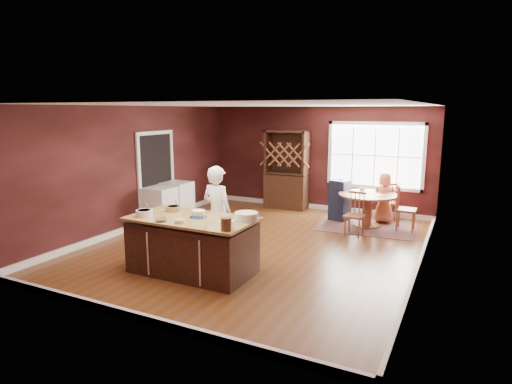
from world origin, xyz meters
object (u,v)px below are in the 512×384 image
hutch (287,170)px  dining_table (367,203)px  seated_woman (384,198)px  high_chair (340,199)px  layer_cake (198,214)px  kitchen_island (192,246)px  baker (217,214)px  dryer (177,201)px  chair_north (387,201)px  toddler (340,186)px  washer (160,207)px  chair_south (354,214)px  chair_east (406,208)px

hutch → dining_table: bearing=-20.9°
seated_woman → high_chair: size_ratio=1.18×
layer_cake → kitchen_island: bearing=-155.3°
baker → hutch: 4.33m
high_chair → dryer: bearing=-140.1°
kitchen_island → chair_north: 5.38m
chair_north → toddler: size_ratio=3.60×
chair_north → hutch: hutch is taller
chair_north → toddler: bearing=-1.2°
dining_table → kitchen_island: bearing=-115.2°
dining_table → baker: (-1.87, -3.40, 0.30)m
baker → washer: 2.76m
chair_south → dryer: bearing=-169.9°
chair_south → high_chair: (-0.63, 1.15, 0.04)m
baker → seated_woman: (2.16, 3.89, -0.24)m
chair_east → toddler: bearing=78.2°
kitchen_island → baker: size_ratio=1.22×
kitchen_island → dryer: kitchen_island is taller
washer → kitchen_island: bearing=-41.6°
chair_south → washer: bearing=-161.4°
dining_table → chair_north: bearing=68.6°
dining_table → toddler: size_ratio=5.01×
baker → high_chair: (1.16, 3.69, -0.33)m
seated_woman → toddler: seated_woman is taller
chair_south → hutch: size_ratio=0.45×
kitchen_island → high_chair: size_ratio=2.01×
hutch → high_chair: bearing=-20.5°
layer_cake → seated_woman: size_ratio=0.24×
toddler → hutch: bearing=161.1°
layer_cake → chair_east: bearing=56.9°
chair_east → toddler: chair_east is taller
baker → toddler: (1.12, 3.75, -0.03)m
layer_cake → washer: bearing=140.2°
toddler → washer: 4.25m
chair_south → hutch: (-2.27, 1.77, 0.58)m
chair_east → washer: size_ratio=1.16×
chair_north → dryer: (-4.56, -2.19, -0.01)m
kitchen_island → seated_woman: bearing=64.3°
baker → chair_east: bearing=-119.1°
layer_cake → toddler: 4.54m
kitchen_island → chair_east: 4.97m
dining_table → seated_woman: (0.28, 0.49, 0.06)m
layer_cake → chair_north: (2.14, 4.85, -0.51)m
chair_south → chair_north: bearing=79.6°
kitchen_island → dryer: bearing=130.6°
layer_cake → high_chair: layer_cake is taller
chair_east → chair_south: size_ratio=1.10×
high_chair → kitchen_island: bearing=-91.1°
kitchen_island → chair_south: chair_south is taller
chair_north → hutch: bearing=-26.1°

